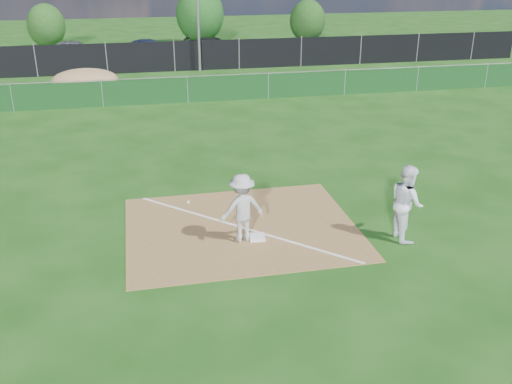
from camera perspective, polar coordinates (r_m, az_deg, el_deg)
ground at (r=23.43m, az=-5.57°, el=6.04°), size 90.00×90.00×0.00m
infield_dirt at (r=15.11m, az=-1.48°, el=-3.58°), size 6.00×5.00×0.02m
foul_line at (r=15.11m, az=-1.48°, el=-3.53°), size 5.01×5.01×0.01m
green_fence at (r=28.10m, az=-6.85°, el=10.09°), size 44.00×0.05×1.20m
dirt_mound at (r=31.52m, az=-16.73°, el=10.66°), size 3.38×2.60×1.17m
black_fence at (r=35.87m, az=-8.17°, el=13.28°), size 46.00×0.04×1.80m
parking_lot at (r=40.94m, az=-8.66°, el=13.15°), size 46.00×9.00×0.01m
light_pole at (r=35.34m, az=-5.87°, el=18.31°), size 0.16×0.16×8.00m
first_base at (r=14.51m, az=0.12°, el=-4.54°), size 0.42×0.42×0.08m
play_at_first at (r=14.09m, az=-1.42°, el=-1.61°), size 2.00×0.88×1.76m
runner at (r=14.70m, az=14.83°, el=-1.02°), size 0.76×0.97×1.96m
car_left at (r=41.36m, az=-17.70°, el=13.40°), size 3.89×1.57×1.33m
car_mid at (r=39.44m, az=-10.53°, el=13.69°), size 4.42×2.47×1.38m
car_right at (r=41.50m, az=-4.15°, el=14.32°), size 4.46×2.65×1.21m
tree_left at (r=46.89m, az=-20.24°, el=15.35°), size 2.76×2.76×3.28m
tree_mid at (r=46.62m, az=-5.62°, el=17.26°), size 3.71×3.71×4.40m
tree_right at (r=47.40m, az=5.17°, el=16.70°), size 2.81×2.81×3.34m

